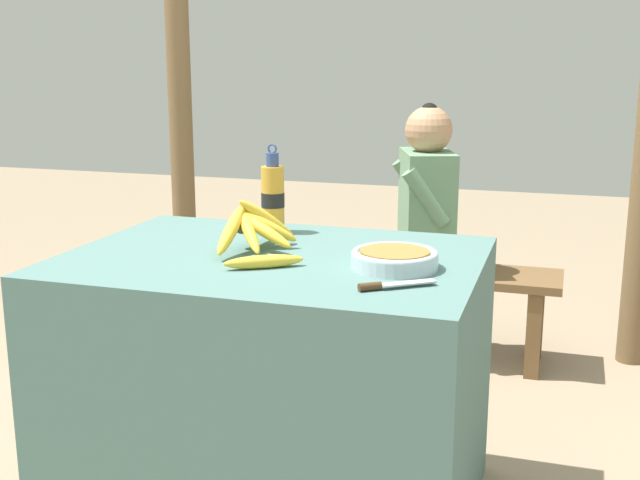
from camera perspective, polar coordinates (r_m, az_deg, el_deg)
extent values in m
cube|color=#4C706B|center=(2.34, -3.23, -10.25)|extent=(1.14, 0.83, 0.77)
sphere|color=#4C381E|center=(2.28, -5.58, 1.00)|extent=(0.05, 0.05, 0.05)
ellipsoid|color=gold|center=(2.21, -6.35, 0.74)|extent=(0.04, 0.19, 0.13)
ellipsoid|color=gold|center=(2.21, -5.08, 0.64)|extent=(0.14, 0.17, 0.12)
ellipsoid|color=gold|center=(2.24, -4.07, 0.71)|extent=(0.20, 0.09, 0.11)
ellipsoid|color=gold|center=(2.28, -3.81, 1.01)|extent=(0.18, 0.09, 0.12)
ellipsoid|color=gold|center=(2.31, -3.76, 1.42)|extent=(0.17, 0.15, 0.15)
ellipsoid|color=gold|center=(2.34, -4.48, 1.32)|extent=(0.09, 0.19, 0.12)
cylinder|color=silver|center=(2.08, 5.33, -1.50)|extent=(0.23, 0.23, 0.04)
torus|color=silver|center=(2.08, 5.34, -0.98)|extent=(0.23, 0.23, 0.02)
cylinder|color=olive|center=(2.08, 5.34, -0.88)|extent=(0.18, 0.18, 0.01)
cylinder|color=gold|center=(2.48, -3.37, 2.88)|extent=(0.07, 0.07, 0.21)
cylinder|color=black|center=(2.48, -3.37, 2.88)|extent=(0.07, 0.07, 0.05)
cylinder|color=#33477F|center=(2.47, -3.41, 5.73)|extent=(0.04, 0.04, 0.04)
torus|color=#33477F|center=(2.46, -3.42, 6.50)|extent=(0.03, 0.01, 0.03)
ellipsoid|color=gold|center=(2.08, -4.02, -1.54)|extent=(0.20, 0.14, 0.04)
cube|color=#BCBCC1|center=(1.92, 6.27, -3.06)|extent=(0.13, 0.10, 0.00)
cylinder|color=#472D19|center=(1.88, 3.57, -3.33)|extent=(0.06, 0.05, 0.02)
cube|color=brown|center=(3.58, 4.45, -2.01)|extent=(1.54, 0.32, 0.04)
cube|color=brown|center=(3.73, -6.15, -4.65)|extent=(0.06, 0.06, 0.37)
cube|color=brown|center=(3.44, 14.94, -6.56)|extent=(0.06, 0.06, 0.37)
cube|color=brown|center=(3.94, -4.76, -3.65)|extent=(0.06, 0.06, 0.37)
cube|color=brown|center=(3.67, 15.13, -5.34)|extent=(0.06, 0.06, 0.37)
cylinder|color=#564C60|center=(3.44, 3.38, -5.79)|extent=(0.09, 0.09, 0.40)
cylinder|color=#564C60|center=(3.40, 5.45, -2.39)|extent=(0.31, 0.18, 0.09)
cylinder|color=#564C60|center=(3.62, 3.12, -4.84)|extent=(0.09, 0.09, 0.40)
cylinder|color=#564C60|center=(3.58, 5.08, -1.60)|extent=(0.31, 0.18, 0.09)
cube|color=slate|center=(3.45, 7.57, 2.03)|extent=(0.30, 0.39, 0.51)
cylinder|color=slate|center=(3.27, 7.55, 3.02)|extent=(0.21, 0.13, 0.25)
cylinder|color=slate|center=(3.59, 6.73, 3.91)|extent=(0.21, 0.13, 0.25)
sphere|color=tan|center=(3.40, 7.75, 7.77)|extent=(0.20, 0.20, 0.20)
sphere|color=black|center=(3.40, 7.78, 9.02)|extent=(0.08, 0.08, 0.08)
sphere|color=#4C381E|center=(3.68, -1.98, -0.35)|extent=(0.04, 0.04, 0.04)
ellipsoid|color=olive|center=(3.62, -1.90, -0.59)|extent=(0.10, 0.16, 0.09)
ellipsoid|color=olive|center=(3.62, -1.50, -0.63)|extent=(0.15, 0.14, 0.09)
ellipsoid|color=olive|center=(3.65, -0.99, -0.36)|extent=(0.16, 0.03, 0.13)
ellipsoid|color=olive|center=(3.69, -0.96, -0.29)|extent=(0.17, 0.13, 0.10)
ellipsoid|color=olive|center=(3.73, -1.28, -0.16)|extent=(0.09, 0.19, 0.11)
cylinder|color=brown|center=(4.02, -10.02, 11.80)|extent=(0.12, 0.12, 2.48)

